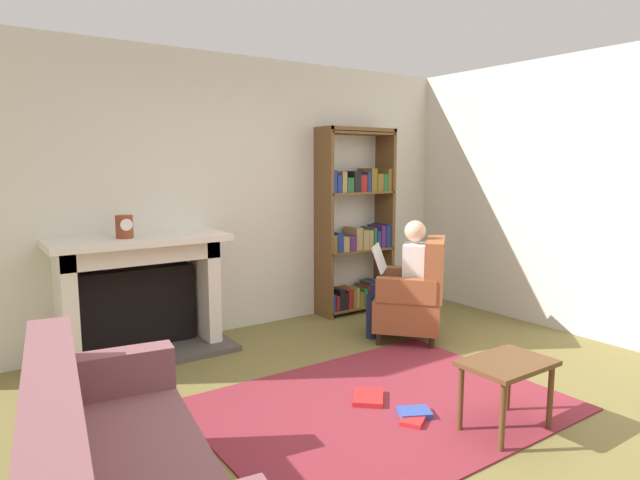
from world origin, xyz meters
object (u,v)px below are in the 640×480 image
armchair_reading (415,296)px  seated_reader (403,275)px  fireplace (140,292)px  bookshelf (357,227)px  mantel_clock (124,227)px  side_table (507,372)px

armchair_reading → seated_reader: seated_reader is taller
fireplace → bookshelf: bookshelf is taller
bookshelf → seated_reader: bookshelf is taller
mantel_clock → seated_reader: size_ratio=0.17×
fireplace → side_table: size_ratio=2.70×
fireplace → side_table: fireplace is taller
mantel_clock → armchair_reading: size_ratio=0.19×
fireplace → bookshelf: (2.43, 0.03, 0.40)m
side_table → armchair_reading: bearing=63.3°
fireplace → armchair_reading: 2.51m
bookshelf → seated_reader: 1.10m
mantel_clock → armchair_reading: 2.68m
fireplace → armchair_reading: fireplace is taller
mantel_clock → armchair_reading: (2.39, -0.97, -0.72)m
fireplace → bookshelf: bearing=0.8°
fireplace → bookshelf: size_ratio=0.74×
mantel_clock → bookshelf: (2.56, 0.14, -0.18)m
bookshelf → armchair_reading: size_ratio=2.11×
side_table → seated_reader: bearing=66.7°
seated_reader → side_table: 1.87m
mantel_clock → seated_reader: 2.53m
armchair_reading → mantel_clock: bearing=-63.5°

